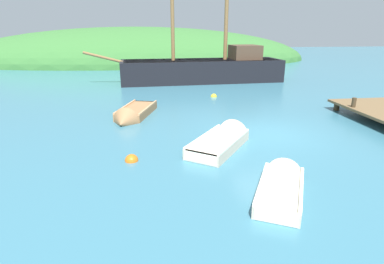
{
  "coord_description": "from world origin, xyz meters",
  "views": [
    {
      "loc": [
        -4.67,
        -11.42,
        4.07
      ],
      "look_at": [
        -3.13,
        0.25,
        0.13
      ],
      "focal_mm": 28.84,
      "sensor_mm": 36.0,
      "label": 1
    }
  ],
  "objects_px": {
    "rowboat_portside": "(133,115)",
    "rowboat_center": "(282,185)",
    "rowboat_near_dock": "(225,140)",
    "buoy_yellow": "(214,97)",
    "buoy_orange": "(132,161)",
    "sailing_ship": "(204,73)"
  },
  "relations": [
    {
      "from": "rowboat_portside",
      "to": "rowboat_center",
      "type": "bearing_deg",
      "value": 46.5
    },
    {
      "from": "rowboat_near_dock",
      "to": "buoy_yellow",
      "type": "xyz_separation_m",
      "value": [
        1.23,
        8.28,
        -0.13
      ]
    },
    {
      "from": "buoy_orange",
      "to": "rowboat_near_dock",
      "type": "bearing_deg",
      "value": 18.98
    },
    {
      "from": "rowboat_center",
      "to": "rowboat_portside",
      "type": "distance_m",
      "value": 8.71
    },
    {
      "from": "rowboat_center",
      "to": "buoy_orange",
      "type": "height_order",
      "value": "rowboat_center"
    },
    {
      "from": "buoy_orange",
      "to": "buoy_yellow",
      "type": "bearing_deg",
      "value": 63.95
    },
    {
      "from": "rowboat_portside",
      "to": "rowboat_near_dock",
      "type": "bearing_deg",
      "value": 58.81
    },
    {
      "from": "rowboat_portside",
      "to": "buoy_yellow",
      "type": "bearing_deg",
      "value": 148.24
    },
    {
      "from": "buoy_orange",
      "to": "buoy_yellow",
      "type": "xyz_separation_m",
      "value": [
        4.62,
        9.44,
        0.0
      ]
    },
    {
      "from": "buoy_orange",
      "to": "sailing_ship",
      "type": "bearing_deg",
      "value": 72.16
    },
    {
      "from": "rowboat_portside",
      "to": "buoy_yellow",
      "type": "distance_m",
      "value": 6.45
    },
    {
      "from": "rowboat_center",
      "to": "buoy_orange",
      "type": "bearing_deg",
      "value": 87.09
    },
    {
      "from": "sailing_ship",
      "to": "rowboat_portside",
      "type": "bearing_deg",
      "value": 60.18
    },
    {
      "from": "sailing_ship",
      "to": "buoy_orange",
      "type": "bearing_deg",
      "value": 69.17
    },
    {
      "from": "rowboat_near_dock",
      "to": "sailing_ship",
      "type": "bearing_deg",
      "value": 29.14
    },
    {
      "from": "rowboat_near_dock",
      "to": "rowboat_portside",
      "type": "relative_size",
      "value": 0.96
    },
    {
      "from": "rowboat_center",
      "to": "rowboat_portside",
      "type": "xyz_separation_m",
      "value": [
        -4.32,
        7.56,
        0.02
      ]
    },
    {
      "from": "sailing_ship",
      "to": "rowboat_portside",
      "type": "xyz_separation_m",
      "value": [
        -5.19,
        -10.26,
        -0.53
      ]
    },
    {
      "from": "rowboat_portside",
      "to": "buoy_orange",
      "type": "distance_m",
      "value": 5.18
    },
    {
      "from": "sailing_ship",
      "to": "buoy_yellow",
      "type": "xyz_separation_m",
      "value": [
        -0.35,
        -5.99,
        -0.65
      ]
    },
    {
      "from": "buoy_orange",
      "to": "rowboat_portside",
      "type": "bearing_deg",
      "value": 92.45
    },
    {
      "from": "sailing_ship",
      "to": "buoy_yellow",
      "type": "distance_m",
      "value": 6.03
    }
  ]
}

